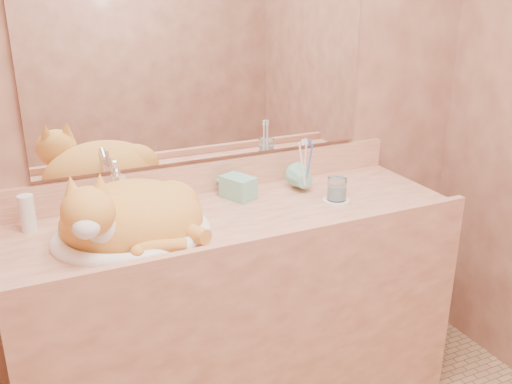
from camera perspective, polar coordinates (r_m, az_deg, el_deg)
name	(u,v)px	position (r m, az deg, el deg)	size (l,w,h in m)	color
wall_back	(206,89)	(2.16, -5.00, 10.19)	(2.40, 0.02, 2.50)	brown
vanity_counter	(238,317)	(2.23, -1.81, -12.38)	(1.60, 0.55, 0.85)	#A5634A
mirror	(206,51)	(2.13, -5.00, 13.85)	(1.30, 0.02, 0.80)	white
sink_basin	(131,213)	(1.88, -12.37, -2.11)	(0.51, 0.42, 0.16)	white
faucet	(118,190)	(2.05, -13.67, 0.15)	(0.05, 0.13, 0.18)	white
cat	(128,214)	(1.86, -12.73, -2.20)	(0.47, 0.38, 0.25)	orange
soap_dispenser	(251,178)	(2.11, -0.55, 1.42)	(0.09, 0.09, 0.19)	#79C1A4
toothbrush_cup	(305,183)	(2.21, 4.96, 0.95)	(0.10, 0.10, 0.09)	#79C1A4
toothbrushes	(306,162)	(2.18, 5.02, 3.03)	(0.04, 0.04, 0.22)	white
saucer	(336,201)	(2.16, 8.03, -0.86)	(0.10, 0.10, 0.01)	white
water_glass	(337,189)	(2.14, 8.10, 0.32)	(0.07, 0.07, 0.09)	silver
lotion_bottle	(27,213)	(2.03, -21.90, -1.98)	(0.05, 0.05, 0.12)	white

